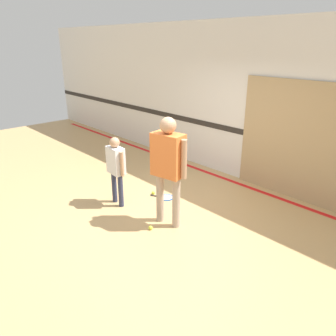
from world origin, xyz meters
TOP-DOWN VIEW (x-y plane):
  - ground_plane at (0.00, 0.00)m, footprint 16.00×16.00m
  - wall_back at (0.00, 2.31)m, footprint 16.00×0.07m
  - wall_panel at (1.15, 2.25)m, footprint 2.46×0.05m
  - floor_stripe at (0.00, 2.02)m, footprint 14.40×0.10m
  - person_instructor at (0.21, -0.14)m, footprint 0.66×0.36m
  - person_student_left at (-0.91, -0.34)m, footprint 0.48×0.22m
  - racket_spare_on_floor at (-0.50, 0.46)m, footprint 0.47×0.37m
  - tennis_ball_near_instructor at (0.17, -0.48)m, footprint 0.07×0.07m
  - tennis_ball_by_spare_racket at (-0.77, 0.38)m, footprint 0.07×0.07m

SIDE VIEW (x-z plane):
  - ground_plane at x=0.00m, z-range 0.00..0.00m
  - floor_stripe at x=0.00m, z-range 0.00..0.01m
  - racket_spare_on_floor at x=-0.50m, z-range -0.01..0.03m
  - tennis_ball_near_instructor at x=0.17m, z-range 0.00..0.07m
  - tennis_ball_by_spare_racket at x=-0.77m, z-range 0.00..0.07m
  - person_student_left at x=-0.91m, z-range 0.15..1.41m
  - wall_panel at x=1.15m, z-range 0.00..2.17m
  - person_instructor at x=0.21m, z-range 0.21..1.96m
  - wall_back at x=0.00m, z-range 0.00..3.20m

